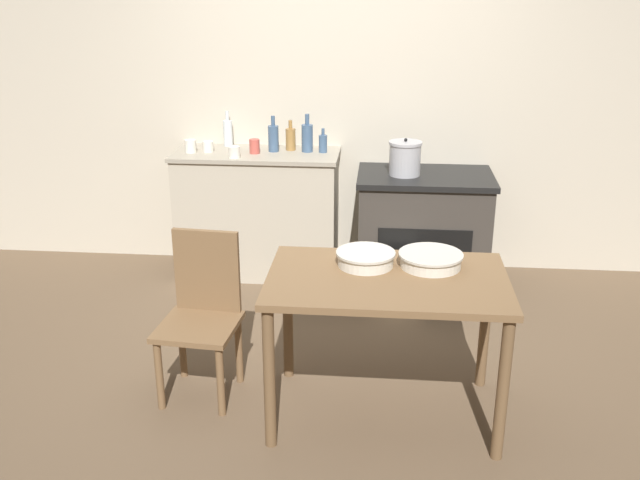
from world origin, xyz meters
name	(u,v)px	position (x,y,z in m)	size (l,w,h in m)	color
ground_plane	(314,358)	(0.00, 0.00, 0.00)	(14.00, 14.00, 0.00)	brown
wall_back	(335,100)	(0.00, 1.58, 1.27)	(8.00, 0.07, 2.55)	beige
counter_cabinet	(258,213)	(-0.55, 1.30, 0.47)	(1.20, 0.54, 0.94)	#B2A893
stove	(423,228)	(0.68, 1.24, 0.41)	(0.96, 0.65, 0.82)	#38332D
work_table	(387,297)	(0.41, -0.52, 0.66)	(1.17, 0.74, 0.77)	brown
chair	(202,311)	(-0.56, -0.37, 0.46)	(0.43, 0.43, 0.88)	brown
flour_sack	(398,283)	(0.50, 0.73, 0.19)	(0.27, 0.19, 0.37)	beige
stock_pot	(405,158)	(0.52, 1.21, 0.94)	(0.23, 0.23, 0.26)	#A8A8AD
mixing_bowl_large	(366,258)	(0.30, -0.38, 0.81)	(0.30, 0.30, 0.07)	silver
mixing_bowl_small	(431,259)	(0.63, -0.37, 0.81)	(0.32, 0.32, 0.07)	silver
bottle_far_left	(273,138)	(-0.43, 1.33, 1.04)	(0.08, 0.08, 0.26)	#3D5675
bottle_left	(307,137)	(-0.18, 1.35, 1.04)	(0.08, 0.08, 0.27)	#3D5675
bottle_mid_left	(323,143)	(-0.07, 1.34, 1.00)	(0.06, 0.06, 0.17)	#3D5675
bottle_center_left	(291,139)	(-0.31, 1.39, 1.02)	(0.07, 0.07, 0.22)	olive
bottle_center	(228,132)	(-0.79, 1.48, 1.04)	(0.07, 0.07, 0.26)	silver
cup_center_right	(234,152)	(-0.67, 1.12, 0.97)	(0.08, 0.08, 0.08)	silver
cup_mid_right	(255,146)	(-0.55, 1.26, 0.99)	(0.07, 0.07, 0.10)	#B74C42
cup_right	(190,146)	(-1.02, 1.25, 0.98)	(0.08, 0.08, 0.09)	silver
cup_far_right	(208,146)	(-0.90, 1.28, 0.97)	(0.08, 0.08, 0.08)	silver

